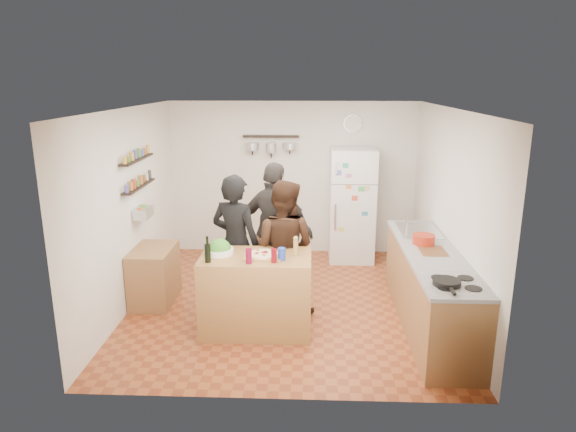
{
  "coord_description": "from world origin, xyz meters",
  "views": [
    {
      "loc": [
        0.26,
        -6.2,
        2.85
      ],
      "look_at": [
        0.0,
        0.1,
        1.15
      ],
      "focal_mm": 32.0,
      "sensor_mm": 36.0,
      "label": 1
    }
  ],
  "objects_px": {
    "wall_clock": "(353,124)",
    "person_back": "(275,231)",
    "side_table": "(154,275)",
    "counter_run": "(430,289)",
    "fridge": "(352,205)",
    "salt_canister": "(282,254)",
    "person_left": "(236,244)",
    "skillet": "(447,282)",
    "pepper_mill": "(296,248)",
    "person_center": "(283,248)",
    "prep_island": "(256,293)",
    "salad_bowl": "(219,251)",
    "red_bowl": "(424,239)",
    "wine_bottle": "(208,253)"
  },
  "relations": [
    {
      "from": "side_table",
      "to": "wall_clock",
      "type": "bearing_deg",
      "value": 38.1
    },
    {
      "from": "salt_canister",
      "to": "pepper_mill",
      "type": "bearing_deg",
      "value": 48.58
    },
    {
      "from": "skillet",
      "to": "person_center",
      "type": "bearing_deg",
      "value": 142.01
    },
    {
      "from": "person_left",
      "to": "wall_clock",
      "type": "height_order",
      "value": "wall_clock"
    },
    {
      "from": "skillet",
      "to": "wall_clock",
      "type": "height_order",
      "value": "wall_clock"
    },
    {
      "from": "salad_bowl",
      "to": "fridge",
      "type": "distance_m",
      "value": 2.99
    },
    {
      "from": "salt_canister",
      "to": "wall_clock",
      "type": "relative_size",
      "value": 0.46
    },
    {
      "from": "person_back",
      "to": "skillet",
      "type": "height_order",
      "value": "person_back"
    },
    {
      "from": "red_bowl",
      "to": "salad_bowl",
      "type": "bearing_deg",
      "value": -169.46
    },
    {
      "from": "counter_run",
      "to": "wall_clock",
      "type": "distance_m",
      "value": 3.22
    },
    {
      "from": "pepper_mill",
      "to": "wall_clock",
      "type": "height_order",
      "value": "wall_clock"
    },
    {
      "from": "person_left",
      "to": "skillet",
      "type": "relative_size",
      "value": 6.52
    },
    {
      "from": "counter_run",
      "to": "pepper_mill",
      "type": "bearing_deg",
      "value": -174.35
    },
    {
      "from": "salt_canister",
      "to": "person_left",
      "type": "relative_size",
      "value": 0.08
    },
    {
      "from": "wine_bottle",
      "to": "pepper_mill",
      "type": "height_order",
      "value": "wine_bottle"
    },
    {
      "from": "pepper_mill",
      "to": "skillet",
      "type": "xyz_separation_m",
      "value": [
        1.48,
        -0.83,
        -0.05
      ]
    },
    {
      "from": "wall_clock",
      "to": "wine_bottle",
      "type": "bearing_deg",
      "value": -120.21
    },
    {
      "from": "person_left",
      "to": "red_bowl",
      "type": "xyz_separation_m",
      "value": [
        2.28,
        -0.03,
        0.1
      ]
    },
    {
      "from": "salad_bowl",
      "to": "red_bowl",
      "type": "distance_m",
      "value": 2.44
    },
    {
      "from": "person_left",
      "to": "pepper_mill",
      "type": "bearing_deg",
      "value": 169.09
    },
    {
      "from": "salad_bowl",
      "to": "fridge",
      "type": "relative_size",
      "value": 0.18
    },
    {
      "from": "person_left",
      "to": "side_table",
      "type": "distance_m",
      "value": 1.24
    },
    {
      "from": "prep_island",
      "to": "pepper_mill",
      "type": "distance_m",
      "value": 0.71
    },
    {
      "from": "salad_bowl",
      "to": "person_back",
      "type": "relative_size",
      "value": 0.18
    },
    {
      "from": "salad_bowl",
      "to": "wall_clock",
      "type": "height_order",
      "value": "wall_clock"
    },
    {
      "from": "prep_island",
      "to": "salad_bowl",
      "type": "bearing_deg",
      "value": 173.21
    },
    {
      "from": "wine_bottle",
      "to": "person_back",
      "type": "bearing_deg",
      "value": 62.09
    },
    {
      "from": "wine_bottle",
      "to": "person_back",
      "type": "relative_size",
      "value": 0.11
    },
    {
      "from": "person_back",
      "to": "counter_run",
      "type": "xyz_separation_m",
      "value": [
        1.87,
        -0.81,
        -0.46
      ]
    },
    {
      "from": "counter_run",
      "to": "wall_clock",
      "type": "height_order",
      "value": "wall_clock"
    },
    {
      "from": "wall_clock",
      "to": "person_back",
      "type": "bearing_deg",
      "value": -121.71
    },
    {
      "from": "person_center",
      "to": "wall_clock",
      "type": "relative_size",
      "value": 5.62
    },
    {
      "from": "salt_canister",
      "to": "person_center",
      "type": "xyz_separation_m",
      "value": [
        -0.02,
        0.62,
        -0.14
      ]
    },
    {
      "from": "wine_bottle",
      "to": "skillet",
      "type": "height_order",
      "value": "wine_bottle"
    },
    {
      "from": "counter_run",
      "to": "skillet",
      "type": "height_order",
      "value": "skillet"
    },
    {
      "from": "salad_bowl",
      "to": "wall_clock",
      "type": "xyz_separation_m",
      "value": [
        1.7,
        2.79,
        1.21
      ]
    },
    {
      "from": "person_center",
      "to": "counter_run",
      "type": "xyz_separation_m",
      "value": [
        1.75,
        -0.3,
        -0.39
      ]
    },
    {
      "from": "pepper_mill",
      "to": "fridge",
      "type": "xyz_separation_m",
      "value": [
        0.83,
        2.46,
        -0.1
      ]
    },
    {
      "from": "person_left",
      "to": "person_back",
      "type": "height_order",
      "value": "person_back"
    },
    {
      "from": "salt_canister",
      "to": "counter_run",
      "type": "xyz_separation_m",
      "value": [
        1.73,
        0.33,
        -0.53
      ]
    },
    {
      "from": "wine_bottle",
      "to": "person_center",
      "type": "height_order",
      "value": "person_center"
    },
    {
      "from": "person_center",
      "to": "pepper_mill",
      "type": "bearing_deg",
      "value": 129.43
    },
    {
      "from": "person_center",
      "to": "prep_island",
      "type": "bearing_deg",
      "value": 79.76
    },
    {
      "from": "red_bowl",
      "to": "person_back",
      "type": "bearing_deg",
      "value": 164.12
    },
    {
      "from": "person_left",
      "to": "skillet",
      "type": "height_order",
      "value": "person_left"
    },
    {
      "from": "red_bowl",
      "to": "fridge",
      "type": "relative_size",
      "value": 0.15
    },
    {
      "from": "prep_island",
      "to": "person_center",
      "type": "distance_m",
      "value": 0.7
    },
    {
      "from": "prep_island",
      "to": "wine_bottle",
      "type": "bearing_deg",
      "value": -156.25
    },
    {
      "from": "pepper_mill",
      "to": "red_bowl",
      "type": "bearing_deg",
      "value": 16.27
    },
    {
      "from": "counter_run",
      "to": "fridge",
      "type": "distance_m",
      "value": 2.46
    }
  ]
}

